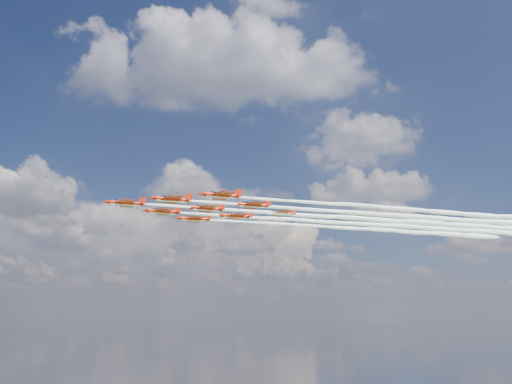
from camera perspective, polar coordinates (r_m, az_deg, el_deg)
jet_lead at (r=142.70m, az=7.73°, el=-2.76°), size 107.46×48.50×2.65m
jet_row2_port at (r=140.84m, az=12.90°, el=-2.39°), size 107.46×48.50×2.65m
jet_row2_starb at (r=154.20m, az=9.90°, el=-3.50°), size 107.46×48.50×2.65m
jet_row3_port at (r=140.16m, az=18.16°, el=-1.99°), size 107.46×48.50×2.65m
jet_row3_centre at (r=152.77m, az=14.70°, el=-3.16°), size 107.46×48.50×2.65m
jet_row3_starb at (r=165.90m, az=11.78°, el=-4.14°), size 107.46×48.50×2.65m
jet_row4_port at (r=152.43m, az=19.55°, el=-2.79°), size 107.46×48.50×2.65m
jet_row4_starb at (r=164.85m, az=16.24°, el=-3.81°), size 107.46×48.50×2.65m
jet_tail at (r=164.80m, az=20.74°, el=-3.47°), size 107.46×48.50×2.65m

